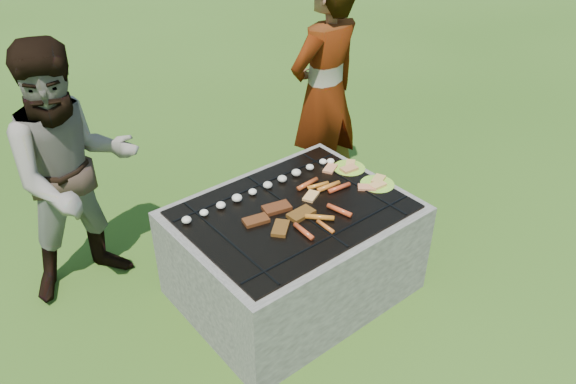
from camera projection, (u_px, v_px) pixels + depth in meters
The scene contains 10 objects.
lawn at pixel (293, 289), 3.50m from camera, with size 60.00×60.00×0.00m, color #284A12.
fire_pit at pixel (293, 254), 3.35m from camera, with size 1.30×1.00×0.62m.
mushrooms at pixel (265, 186), 3.33m from camera, with size 1.09×0.08×0.04m.
pork_slabs at pixel (280, 216), 3.09m from camera, with size 0.38×0.30×0.02m.
sausages at pixel (323, 202), 3.20m from camera, with size 0.54×0.47×0.03m.
bread_on_grate at pixel (335, 184), 3.38m from camera, with size 0.44×0.41×0.01m.
plate_far at pixel (349, 168), 3.55m from camera, with size 0.23×0.23×0.03m.
plate_near at pixel (377, 184), 3.39m from camera, with size 0.21×0.21×0.03m.
cook at pixel (324, 94), 3.92m from camera, with size 0.62×0.41×1.69m, color gray.
bystander at pixel (75, 174), 3.17m from camera, with size 0.76×0.59×1.56m, color #A29787.
Camera 1 is at (-1.66, -1.99, 2.43)m, focal length 35.00 mm.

